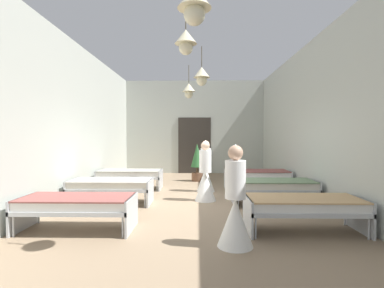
{
  "coord_description": "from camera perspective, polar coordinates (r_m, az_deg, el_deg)",
  "views": [
    {
      "loc": [
        0.14,
        -6.69,
        1.6
      ],
      "look_at": [
        0.0,
        0.21,
        1.41
      ],
      "focal_mm": 26.8,
      "sensor_mm": 36.0,
      "label": 1
    }
  ],
  "objects": [
    {
      "name": "ground_plane",
      "position": [
        6.89,
        -0.04,
        -12.27
      ],
      "size": [
        6.52,
        11.94,
        0.1
      ],
      "primitive_type": "cube",
      "color": "#8C755B"
    },
    {
      "name": "room_shell",
      "position": [
        7.98,
        0.16,
        4.49
      ],
      "size": [
        6.32,
        11.54,
        3.99
      ],
      "color": "#B2B7AD",
      "rests_on": "ground"
    },
    {
      "name": "bed_left_row_0",
      "position": [
        5.34,
        -21.88,
        -11.1
      ],
      "size": [
        1.9,
        0.84,
        0.57
      ],
      "color": "#B7BCC1",
      "rests_on": "ground"
    },
    {
      "name": "bed_right_row_0",
      "position": [
        5.24,
        21.33,
        -11.34
      ],
      "size": [
        1.9,
        0.84,
        0.57
      ],
      "color": "#B7BCC1",
      "rests_on": "ground"
    },
    {
      "name": "bed_left_row_1",
      "position": [
        7.09,
        -15.81,
        -7.9
      ],
      "size": [
        1.9,
        0.84,
        0.57
      ],
      "color": "#B7BCC1",
      "rests_on": "ground"
    },
    {
      "name": "bed_right_row_1",
      "position": [
        7.02,
        15.92,
        -8.0
      ],
      "size": [
        1.9,
        0.84,
        0.57
      ],
      "color": "#B7BCC1",
      "rests_on": "ground"
    },
    {
      "name": "bed_left_row_2",
      "position": [
        8.91,
        -12.23,
        -5.95
      ],
      "size": [
        1.9,
        0.84,
        0.57
      ],
      "color": "#B7BCC1",
      "rests_on": "ground"
    },
    {
      "name": "bed_right_row_2",
      "position": [
        8.85,
        12.76,
        -6.0
      ],
      "size": [
        1.9,
        0.84,
        0.57
      ],
      "color": "#B7BCC1",
      "rests_on": "ground"
    },
    {
      "name": "nurse_near_aisle",
      "position": [
        7.15,
        2.67,
        -7.04
      ],
      "size": [
        0.52,
        0.52,
        1.49
      ],
      "rotation": [
        0.0,
        0.0,
        1.07
      ],
      "color": "white",
      "rests_on": "ground"
    },
    {
      "name": "nurse_mid_aisle",
      "position": [
        8.31,
        2.75,
        -5.82
      ],
      "size": [
        0.52,
        0.52,
        1.49
      ],
      "rotation": [
        0.0,
        0.0,
        4.76
      ],
      "color": "white",
      "rests_on": "ground"
    },
    {
      "name": "nurse_far_aisle",
      "position": [
        4.29,
        8.6,
        -12.88
      ],
      "size": [
        0.52,
        0.52,
        1.49
      ],
      "rotation": [
        0.0,
        0.0,
        0.69
      ],
      "color": "white",
      "rests_on": "ground"
    },
    {
      "name": "potted_plant",
      "position": [
        10.19,
        1.02,
        -3.2
      ],
      "size": [
        0.44,
        0.44,
        1.34
      ],
      "color": "brown",
      "rests_on": "ground"
    }
  ]
}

